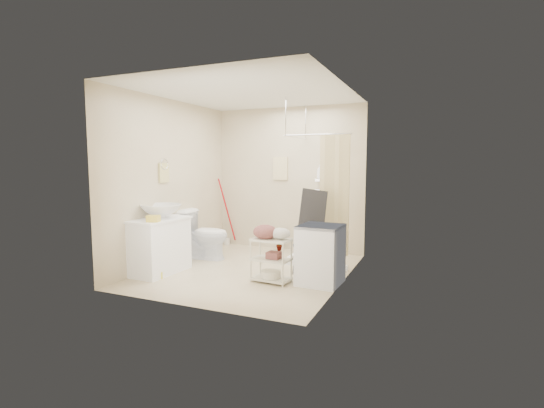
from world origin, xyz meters
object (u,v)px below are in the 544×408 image
(vanity, at_px, (160,246))
(laundry_rack, at_px, (271,256))
(toilet, at_px, (205,234))
(washing_machine, at_px, (320,254))

(vanity, xyz_separation_m, laundry_rack, (1.67, 0.22, -0.05))
(toilet, height_order, washing_machine, toilet)
(vanity, xyz_separation_m, washing_machine, (2.30, 0.41, -0.01))
(vanity, height_order, washing_machine, vanity)
(toilet, relative_size, washing_machine, 1.05)
(laundry_rack, bearing_deg, washing_machine, 21.11)
(toilet, xyz_separation_m, laundry_rack, (1.55, -0.78, -0.06))
(washing_machine, bearing_deg, laundry_rack, -160.12)
(toilet, bearing_deg, laundry_rack, -121.80)
(toilet, xyz_separation_m, washing_machine, (2.18, -0.59, -0.02))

